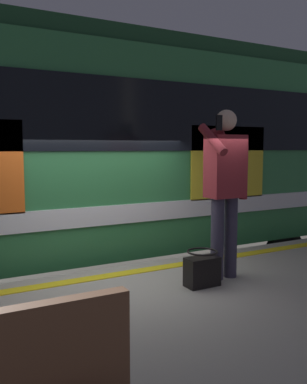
{
  "coord_description": "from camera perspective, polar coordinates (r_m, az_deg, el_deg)",
  "views": [
    {
      "loc": [
        1.73,
        4.43,
        2.41
      ],
      "look_at": [
        -0.51,
        0.3,
        1.91
      ],
      "focal_mm": 38.87,
      "sensor_mm": 36.0,
      "label": 1
    }
  ],
  "objects": [
    {
      "name": "track_rail_near",
      "position": [
        6.28,
        -10.85,
        -15.76
      ],
      "size": [
        18.79,
        0.08,
        0.16
      ],
      "primitive_type": "cube",
      "color": "slate",
      "rests_on": "ground"
    },
    {
      "name": "passenger",
      "position": [
        4.46,
        9.76,
        1.63
      ],
      "size": [
        0.57,
        0.55,
        1.8
      ],
      "color": "#383347",
      "rests_on": "platform"
    },
    {
      "name": "safety_line",
      "position": [
        4.69,
        -5.61,
        -11.27
      ],
      "size": [
        14.17,
        0.16,
        0.01
      ],
      "primitive_type": "cube",
      "color": "yellow",
      "rests_on": "platform"
    },
    {
      "name": "ground_plane",
      "position": [
        5.33,
        -6.83,
        -20.81
      ],
      "size": [
        23.59,
        23.59,
        0.0
      ],
      "primitive_type": "plane",
      "color": "#4C4742"
    },
    {
      "name": "handbag",
      "position": [
        4.32,
        6.69,
        -10.55
      ],
      "size": [
        0.35,
        0.31,
        0.37
      ],
      "color": "black",
      "rests_on": "platform"
    },
    {
      "name": "train_carriage",
      "position": [
        6.61,
        -10.54,
        6.24
      ],
      "size": [
        10.06,
        3.09,
        3.8
      ],
      "color": "#2D723F",
      "rests_on": "ground"
    },
    {
      "name": "track_rail_far",
      "position": [
        7.59,
        -14.23,
        -11.96
      ],
      "size": [
        18.79,
        0.08,
        0.16
      ],
      "primitive_type": "cube",
      "color": "slate",
      "rests_on": "ground"
    }
  ]
}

